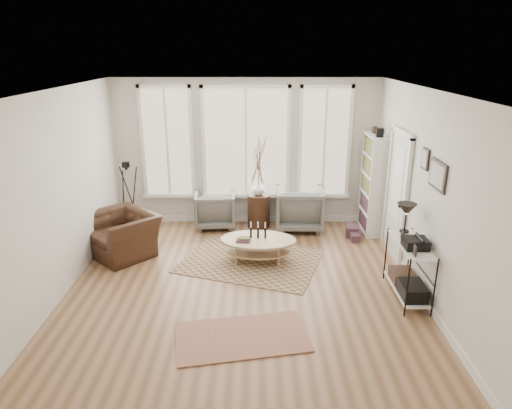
{
  "coord_description": "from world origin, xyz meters",
  "views": [
    {
      "loc": [
        0.2,
        -6.15,
        3.43
      ],
      "look_at": [
        0.2,
        0.6,
        1.1
      ],
      "focal_mm": 32.0,
      "sensor_mm": 36.0,
      "label": 1
    }
  ],
  "objects_px": {
    "low_shelf": "(409,264)",
    "armchair_left": "(215,209)",
    "bookcase": "(373,184)",
    "armchair_right": "(299,208)",
    "side_table": "(259,183)",
    "coffee_table": "(258,244)",
    "accent_chair": "(122,234)"
  },
  "relations": [
    {
      "from": "low_shelf",
      "to": "armchair_left",
      "type": "bearing_deg",
      "value": 137.59
    },
    {
      "from": "bookcase",
      "to": "armchair_right",
      "type": "xyz_separation_m",
      "value": [
        -1.38,
        0.13,
        -0.53
      ]
    },
    {
      "from": "armchair_right",
      "to": "side_table",
      "type": "relative_size",
      "value": 0.5
    },
    {
      "from": "bookcase",
      "to": "armchair_left",
      "type": "height_order",
      "value": "bookcase"
    },
    {
      "from": "bookcase",
      "to": "coffee_table",
      "type": "distance_m",
      "value": 2.67
    },
    {
      "from": "bookcase",
      "to": "accent_chair",
      "type": "relative_size",
      "value": 1.82
    },
    {
      "from": "coffee_table",
      "to": "bookcase",
      "type": "bearing_deg",
      "value": 31.67
    },
    {
      "from": "coffee_table",
      "to": "armchair_right",
      "type": "relative_size",
      "value": 1.41
    },
    {
      "from": "coffee_table",
      "to": "armchair_right",
      "type": "height_order",
      "value": "armchair_right"
    },
    {
      "from": "low_shelf",
      "to": "side_table",
      "type": "bearing_deg",
      "value": 127.75
    },
    {
      "from": "bookcase",
      "to": "side_table",
      "type": "height_order",
      "value": "bookcase"
    },
    {
      "from": "coffee_table",
      "to": "armchair_left",
      "type": "relative_size",
      "value": 1.64
    },
    {
      "from": "bookcase",
      "to": "side_table",
      "type": "bearing_deg",
      "value": 174.11
    },
    {
      "from": "side_table",
      "to": "bookcase",
      "type": "bearing_deg",
      "value": -5.89
    },
    {
      "from": "armchair_left",
      "to": "armchair_right",
      "type": "xyz_separation_m",
      "value": [
        1.68,
        -0.1,
        0.06
      ]
    },
    {
      "from": "bookcase",
      "to": "armchair_left",
      "type": "distance_m",
      "value": 3.13
    },
    {
      "from": "bookcase",
      "to": "accent_chair",
      "type": "bearing_deg",
      "value": -166.59
    },
    {
      "from": "armchair_right",
      "to": "side_table",
      "type": "height_order",
      "value": "side_table"
    },
    {
      "from": "low_shelf",
      "to": "armchair_left",
      "type": "xyz_separation_m",
      "value": [
        -3.01,
        2.75,
        -0.15
      ]
    },
    {
      "from": "armchair_left",
      "to": "accent_chair",
      "type": "xyz_separation_m",
      "value": [
        -1.5,
        -1.31,
        0.0
      ]
    },
    {
      "from": "low_shelf",
      "to": "side_table",
      "type": "height_order",
      "value": "side_table"
    },
    {
      "from": "armchair_left",
      "to": "accent_chair",
      "type": "height_order",
      "value": "accent_chair"
    },
    {
      "from": "side_table",
      "to": "low_shelf",
      "type": "bearing_deg",
      "value": -52.25
    },
    {
      "from": "coffee_table",
      "to": "armchair_right",
      "type": "bearing_deg",
      "value": 61.03
    },
    {
      "from": "coffee_table",
      "to": "armchair_left",
      "type": "height_order",
      "value": "armchair_left"
    },
    {
      "from": "armchair_left",
      "to": "side_table",
      "type": "distance_m",
      "value": 1.03
    },
    {
      "from": "coffee_table",
      "to": "accent_chair",
      "type": "height_order",
      "value": "accent_chair"
    },
    {
      "from": "bookcase",
      "to": "armchair_left",
      "type": "relative_size",
      "value": 2.57
    },
    {
      "from": "bookcase",
      "to": "coffee_table",
      "type": "bearing_deg",
      "value": -148.33
    },
    {
      "from": "accent_chair",
      "to": "armchair_right",
      "type": "bearing_deg",
      "value": 63.96
    },
    {
      "from": "bookcase",
      "to": "armchair_left",
      "type": "bearing_deg",
      "value": 175.8
    },
    {
      "from": "coffee_table",
      "to": "side_table",
      "type": "bearing_deg",
      "value": 89.03
    }
  ]
}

